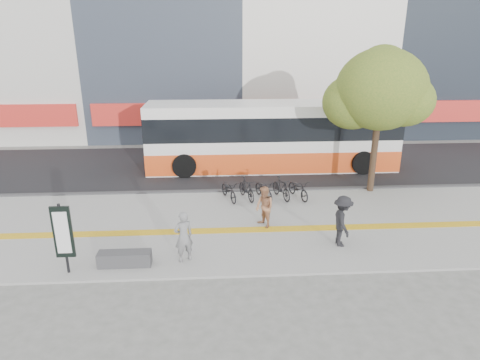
{
  "coord_description": "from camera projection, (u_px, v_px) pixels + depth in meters",
  "views": [
    {
      "loc": [
        0.24,
        -12.54,
        6.76
      ],
      "look_at": [
        1.12,
        2.0,
        1.65
      ],
      "focal_mm": 31.08,
      "sensor_mm": 36.0,
      "label": 1
    }
  ],
  "objects": [
    {
      "name": "bus",
      "position": [
        272.0,
        138.0,
        21.67
      ],
      "size": [
        12.88,
        3.05,
        3.43
      ],
      "color": "white",
      "rests_on": "street"
    },
    {
      "name": "signboard",
      "position": [
        63.0,
        233.0,
        11.92
      ],
      "size": [
        0.55,
        0.1,
        2.2
      ],
      "color": "black",
      "rests_on": "sidewalk"
    },
    {
      "name": "sidewalk",
      "position": [
        211.0,
        226.0,
        15.43
      ],
      "size": [
        40.0,
        7.0,
        0.08
      ],
      "primitive_type": "cube",
      "color": "slate",
      "rests_on": "ground"
    },
    {
      "name": "ground",
      "position": [
        211.0,
        246.0,
        14.03
      ],
      "size": [
        120.0,
        120.0,
        0.0
      ],
      "primitive_type": "plane",
      "color": "#5F5F5B",
      "rests_on": "ground"
    },
    {
      "name": "pedestrian_dark",
      "position": [
        342.0,
        221.0,
        13.69
      ],
      "size": [
        0.67,
        1.14,
        1.74
      ],
      "primitive_type": "imported",
      "rotation": [
        0.0,
        0.0,
        1.55
      ],
      "color": "black",
      "rests_on": "sidewalk"
    },
    {
      "name": "pedestrian_tan",
      "position": [
        264.0,
        207.0,
        15.05
      ],
      "size": [
        0.87,
        0.93,
        1.53
      ],
      "primitive_type": "imported",
      "rotation": [
        0.0,
        0.0,
        -1.06
      ],
      "color": "#A66F4D",
      "rests_on": "sidewalk"
    },
    {
      "name": "bench",
      "position": [
        125.0,
        259.0,
        12.65
      ],
      "size": [
        1.6,
        0.45,
        0.45
      ],
      "primitive_type": "cube",
      "color": "#37383A",
      "rests_on": "sidewalk"
    },
    {
      "name": "street",
      "position": [
        212.0,
        166.0,
        22.5
      ],
      "size": [
        40.0,
        8.0,
        0.06
      ],
      "primitive_type": "cube",
      "color": "black",
      "rests_on": "ground"
    },
    {
      "name": "seated_woman",
      "position": [
        184.0,
        237.0,
        12.73
      ],
      "size": [
        0.72,
        0.62,
        1.65
      ],
      "primitive_type": "imported",
      "rotation": [
        0.0,
        0.0,
        3.61
      ],
      "color": "black",
      "rests_on": "sidewalk"
    },
    {
      "name": "tactile_strip",
      "position": [
        211.0,
        231.0,
        14.95
      ],
      "size": [
        40.0,
        0.45,
        0.01
      ],
      "primitive_type": "cube",
      "color": "gold",
      "rests_on": "sidewalk"
    },
    {
      "name": "bicycle_row",
      "position": [
        264.0,
        189.0,
        17.76
      ],
      "size": [
        4.05,
        1.71,
        0.94
      ],
      "color": "black",
      "rests_on": "sidewalk"
    },
    {
      "name": "curb",
      "position": [
        211.0,
        192.0,
        18.72
      ],
      "size": [
        40.0,
        0.25,
        0.14
      ],
      "primitive_type": "cube",
      "color": "#37383A",
      "rests_on": "ground"
    },
    {
      "name": "street_tree",
      "position": [
        379.0,
        91.0,
        17.49
      ],
      "size": [
        4.4,
        3.8,
        6.31
      ],
      "color": "#312116",
      "rests_on": "sidewalk"
    }
  ]
}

